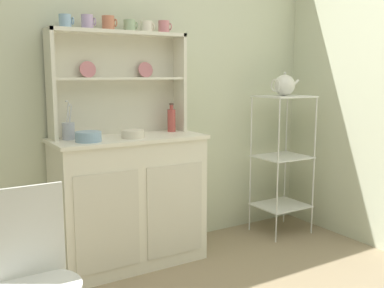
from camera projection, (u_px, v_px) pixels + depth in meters
The scene contains 16 objects.
wall_back at pixel (127, 83), 3.19m from camera, with size 3.84×0.05×2.50m, color beige.
hutch_cabinet at pixel (130, 200), 3.04m from camera, with size 1.03×0.45×0.90m.
hutch_shelf_unit at pixel (117, 75), 3.05m from camera, with size 0.96×0.18×0.70m.
bakers_rack at pixel (282, 152), 3.63m from camera, with size 0.41×0.35×1.14m.
wire_chair at pixel (33, 268), 1.83m from camera, with size 0.36×0.36×0.85m.
cup_sky_0 at pixel (65, 21), 2.78m from camera, with size 0.09×0.08×0.08m.
cup_lilac_1 at pixel (88, 22), 2.85m from camera, with size 0.09×0.08×0.09m.
cup_terracotta_2 at pixel (109, 23), 2.93m from camera, with size 0.10×0.08×0.09m.
cup_sage_3 at pixel (130, 26), 3.00m from camera, with size 0.09×0.08×0.08m.
cup_cream_4 at pixel (147, 27), 3.07m from camera, with size 0.10×0.08×0.08m.
cup_rose_5 at pixel (164, 27), 3.14m from camera, with size 0.09×0.08×0.09m.
bowl_mixing_large at pixel (88, 137), 2.75m from camera, with size 0.16×0.16×0.06m, color #8EB2D1.
bowl_floral_medium at pixel (133, 134), 2.91m from camera, with size 0.15×0.15×0.05m, color silver.
jam_bottle at pixel (171, 120), 3.23m from camera, with size 0.06×0.06×0.21m.
utensil_jar at pixel (68, 130), 2.84m from camera, with size 0.08×0.08×0.25m.
porcelain_teapot at pixel (284, 85), 3.55m from camera, with size 0.26×0.17×0.19m.
Camera 1 is at (-1.28, -1.37, 1.31)m, focal length 41.51 mm.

